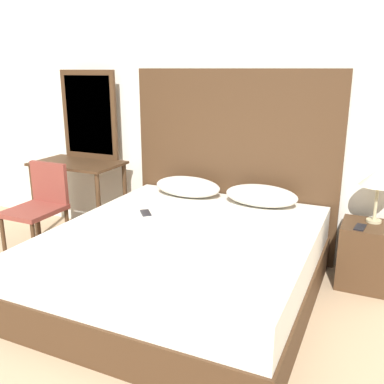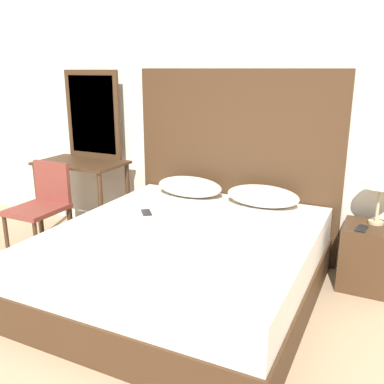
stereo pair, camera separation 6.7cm
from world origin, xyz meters
name	(u,v)px [view 2 (the right image)]	position (x,y,z in m)	size (l,w,h in m)	color
wall_back	(245,105)	(0.00, 2.59, 1.35)	(10.00, 0.06, 2.70)	silver
bed	(186,264)	(-0.05, 1.53, 0.27)	(1.80, 1.93, 0.55)	#422B19
headboard	(235,164)	(-0.05, 2.52, 0.83)	(1.89, 0.05, 1.66)	#422B19
pillow_left	(190,187)	(-0.39, 2.28, 0.64)	(0.61, 0.33, 0.17)	silver
pillow_right	(263,196)	(0.29, 2.28, 0.64)	(0.61, 0.33, 0.17)	silver
phone_on_bed	(146,212)	(-0.49, 1.70, 0.56)	(0.15, 0.16, 0.01)	#232328
nightstand	(368,257)	(1.15, 2.29, 0.25)	(0.40, 0.39, 0.51)	#422B19
table_lamp	(381,179)	(1.17, 2.37, 0.86)	(0.28, 0.28, 0.44)	tan
phone_on_nightstand	(362,228)	(1.09, 2.20, 0.51)	(0.09, 0.16, 0.01)	black
vanity_desk	(82,176)	(-1.54, 2.18, 0.63)	(0.86, 0.52, 0.78)	#422B19
vanity_mirror	(93,115)	(-1.54, 2.41, 1.22)	(0.63, 0.03, 0.87)	#422B19
chair	(43,203)	(-1.56, 1.66, 0.50)	(0.41, 0.47, 0.85)	brown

